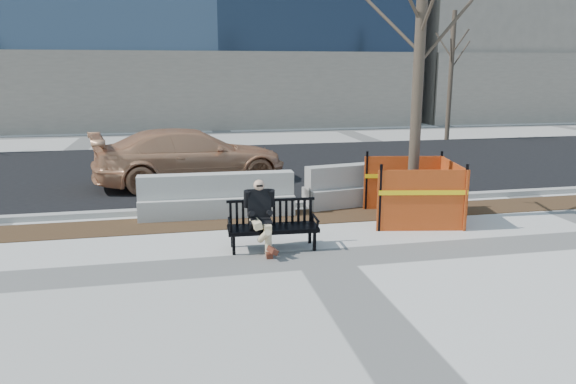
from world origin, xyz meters
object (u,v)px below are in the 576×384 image
sedan (192,184)px  jersey_barrier_right (372,202)px  bench (273,249)px  tree_fence (411,219)px  seated_man (260,249)px  jersey_barrier_left (218,216)px

sedan → jersey_barrier_right: sedan is taller
bench → jersey_barrier_right: bearing=47.0°
sedan → tree_fence: bearing=-146.8°
seated_man → jersey_barrier_right: size_ratio=0.37×
seated_man → sedan: (-0.99, 5.93, 0.00)m
jersey_barrier_right → jersey_barrier_left: bearing=177.4°
tree_fence → jersey_barrier_left: (-4.03, 1.11, 0.00)m
bench → sedan: 6.11m
bench → jersey_barrier_left: (-0.79, 2.42, 0.00)m
tree_fence → sedan: size_ratio=1.27×
sedan → jersey_barrier_right: 5.19m
seated_man → jersey_barrier_left: 2.43m
sedan → jersey_barrier_left: size_ratio=1.58×
jersey_barrier_right → seated_man: bearing=-148.0°
jersey_barrier_left → bench: bearing=-70.3°
seated_man → tree_fence: (3.45, 1.25, 0.00)m
tree_fence → jersey_barrier_right: tree_fence is taller
tree_fence → sedan: (-4.44, 4.68, 0.00)m
tree_fence → sedan: 6.45m
seated_man → sedan: 6.01m
tree_fence → jersey_barrier_right: (-0.28, 1.58, 0.00)m
bench → seated_man: 0.23m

